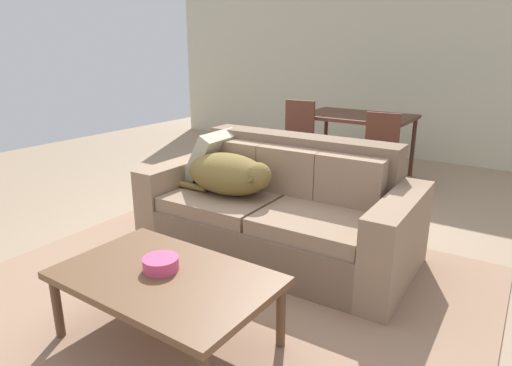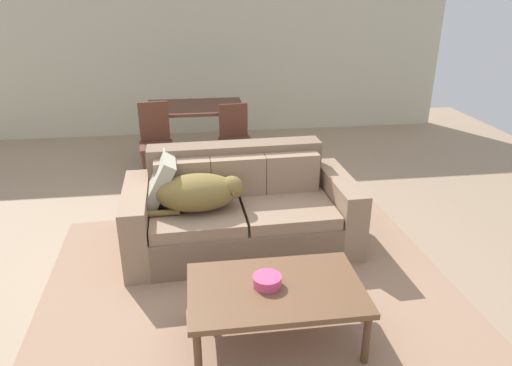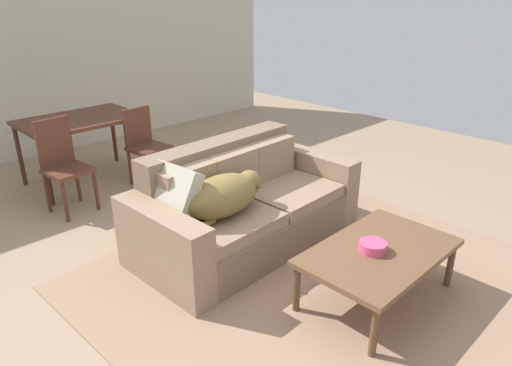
{
  "view_description": "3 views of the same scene",
  "coord_description": "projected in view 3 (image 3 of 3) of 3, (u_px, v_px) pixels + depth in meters",
  "views": [
    {
      "loc": [
        1.95,
        -2.49,
        1.56
      ],
      "look_at": [
        0.06,
        0.26,
        0.52
      ],
      "focal_mm": 31.18,
      "sensor_mm": 36.0,
      "label": 1
    },
    {
      "loc": [
        -0.09,
        -3.56,
        2.23
      ],
      "look_at": [
        0.41,
        0.07,
        0.68
      ],
      "focal_mm": 32.82,
      "sensor_mm": 36.0,
      "label": 2
    },
    {
      "loc": [
        -2.22,
        -2.45,
        2.11
      ],
      "look_at": [
        0.29,
        0.11,
        0.61
      ],
      "focal_mm": 32.43,
      "sensor_mm": 36.0,
      "label": 3
    }
  ],
  "objects": [
    {
      "name": "ground_plane",
      "position": [
        240.0,
        263.0,
        3.87
      ],
      "size": [
        10.0,
        10.0,
        0.0
      ],
      "primitive_type": "plane",
      "color": "#A08569"
    },
    {
      "name": "back_partition",
      "position": [
        29.0,
        53.0,
        5.97
      ],
      "size": [
        8.0,
        0.12,
        2.7
      ],
      "primitive_type": "cube",
      "color": "beige",
      "rests_on": "ground"
    },
    {
      "name": "area_rug",
      "position": [
        315.0,
        275.0,
        3.69
      ],
      "size": [
        3.33,
        3.04,
        0.01
      ],
      "primitive_type": "cube",
      "rotation": [
        0.0,
        0.0,
        0.03
      ],
      "color": "#A07B60",
      "rests_on": "ground"
    },
    {
      "name": "couch",
      "position": [
        243.0,
        207.0,
        4.1
      ],
      "size": [
        2.07,
        1.05,
        0.88
      ],
      "rotation": [
        0.0,
        0.0,
        0.03
      ],
      "color": "#7A624D",
      "rests_on": "ground"
    },
    {
      "name": "dog_on_left_cushion",
      "position": [
        224.0,
        195.0,
        3.65
      ],
      "size": [
        0.86,
        0.42,
        0.32
      ],
      "rotation": [
        0.0,
        0.0,
        0.03
      ],
      "color": "olive",
      "rests_on": "couch"
    },
    {
      "name": "throw_pillow_by_left_arm",
      "position": [
        172.0,
        195.0,
        3.54
      ],
      "size": [
        0.34,
        0.47,
        0.46
      ],
      "primitive_type": "cube",
      "rotation": [
        0.0,
        0.49,
        0.05
      ],
      "color": "#B7B299",
      "rests_on": "couch"
    },
    {
      "name": "coffee_table",
      "position": [
        379.0,
        255.0,
        3.28
      ],
      "size": [
        1.15,
        0.72,
        0.41
      ],
      "color": "brown",
      "rests_on": "ground"
    },
    {
      "name": "bowl_on_coffee_table",
      "position": [
        373.0,
        247.0,
        3.23
      ],
      "size": [
        0.19,
        0.19,
        0.07
      ],
      "primitive_type": "cylinder",
      "color": "#EA4C7F",
      "rests_on": "coffee_table"
    },
    {
      "name": "dining_table",
      "position": [
        80.0,
        124.0,
        5.28
      ],
      "size": [
        1.28,
        0.87,
        0.76
      ],
      "color": "#522C20",
      "rests_on": "ground"
    },
    {
      "name": "dining_chair_near_left",
      "position": [
        63.0,
        162.0,
        4.62
      ],
      "size": [
        0.44,
        0.44,
        0.95
      ],
      "rotation": [
        0.0,
        0.0,
        0.11
      ],
      "color": "#522C20",
      "rests_on": "ground"
    },
    {
      "name": "dining_chair_near_right",
      "position": [
        145.0,
        142.0,
        5.3
      ],
      "size": [
        0.44,
        0.44,
        0.88
      ],
      "rotation": [
        0.0,
        0.0,
        0.11
      ],
      "color": "#522C20",
      "rests_on": "ground"
    }
  ]
}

